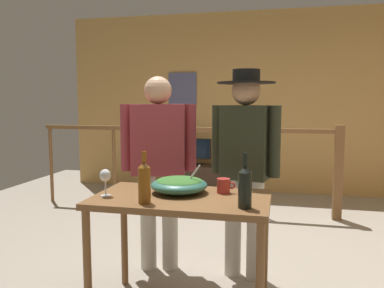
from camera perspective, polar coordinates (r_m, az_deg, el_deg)
ground_plane at (r=3.42m, az=6.57°, el=-17.77°), size 7.83×7.83×0.00m
back_wall at (r=6.03m, az=9.86°, el=5.95°), size 6.02×0.10×2.72m
framed_picture at (r=6.16m, az=-1.40°, el=8.02°), size 0.44×0.03×0.51m
stair_railing at (r=4.83m, az=5.61°, el=-1.57°), size 3.84×0.10×1.11m
tv_console at (r=5.93m, az=0.44°, el=-5.12°), size 0.90×0.40×0.43m
flat_screen_tv at (r=5.83m, az=0.38°, el=-0.79°), size 0.50×0.12×0.40m
serving_table at (r=2.56m, az=-1.56°, el=-9.78°), size 1.13×0.66×0.78m
salad_bowl at (r=2.61m, az=-1.90°, el=-5.90°), size 0.38×0.38×0.20m
wine_glass at (r=2.57m, az=-12.56°, el=-4.68°), size 0.07×0.07×0.18m
wine_bottle_amber at (r=2.35m, az=-6.98°, el=-5.50°), size 0.07×0.07×0.31m
wine_bottle_dark at (r=2.25m, az=7.76°, el=-6.10°), size 0.08×0.08×0.32m
mug_red at (r=2.62m, az=4.66°, el=-6.11°), size 0.12×0.09×0.10m
person_standing_left at (r=3.17m, az=-4.92°, el=-1.89°), size 0.60×0.30×1.59m
person_standing_right at (r=3.03m, az=7.76°, el=-1.85°), size 0.53×0.44×1.63m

